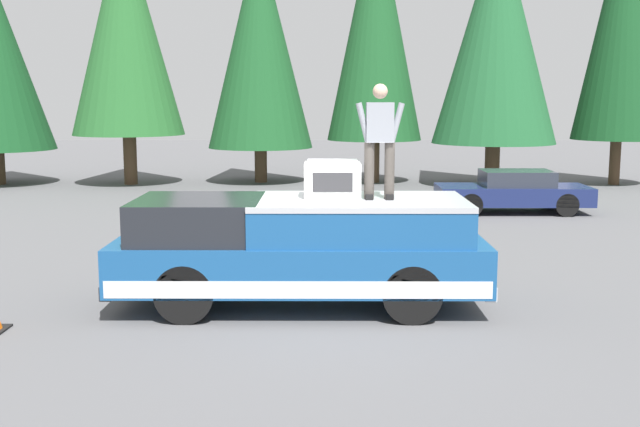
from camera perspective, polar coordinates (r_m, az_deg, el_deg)
The scene contains 10 objects.
ground_plane at distance 11.59m, azimuth 0.48°, elevation -7.12°, with size 90.00×90.00×0.00m, color #565659.
pickup_truck at distance 11.56m, azimuth -1.47°, elevation -2.71°, with size 2.01×5.54×1.65m.
compressor_unit at distance 11.58m, azimuth 0.93°, elevation 2.58°, with size 0.65×0.84×0.56m.
person_on_truck_bed at distance 11.36m, azimuth 4.45°, elevation 5.60°, with size 0.29×0.72×1.69m.
parked_car_navy at distance 21.70m, azimuth 14.15°, elevation 1.59°, with size 1.64×4.10×1.16m.
conifer_far_left at distance 29.82m, azimuth 21.57°, elevation 13.32°, with size 3.21×3.21×10.16m.
conifer_left at distance 28.09m, azimuth 12.97°, elevation 12.98°, with size 4.34×4.34×9.25m.
conifer_center_left at distance 28.61m, azimuth 4.13°, elevation 13.93°, with size 3.45×3.45×10.03m.
conifer_center_right at distance 28.63m, azimuth -4.52°, elevation 12.55°, with size 3.83×3.83×8.95m.
conifer_right at distance 28.73m, azimuth -14.24°, elevation 13.24°, with size 3.98×3.98×9.39m.
Camera 1 is at (-11.16, 0.04, 3.15)m, focal length 43.14 mm.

